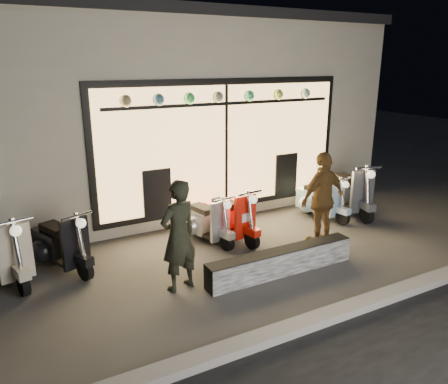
# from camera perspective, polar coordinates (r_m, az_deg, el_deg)

# --- Properties ---
(ground) EXTENTS (40.00, 40.00, 0.00)m
(ground) POSITION_cam_1_polar(r_m,az_deg,el_deg) (7.31, 2.01, -9.15)
(ground) COLOR #383533
(ground) RESTS_ON ground
(kerb) EXTENTS (40.00, 0.25, 0.12)m
(kerb) POSITION_cam_1_polar(r_m,az_deg,el_deg) (5.87, 12.32, -15.93)
(kerb) COLOR slate
(kerb) RESTS_ON ground
(shop_building) EXTENTS (10.20, 6.23, 4.20)m
(shop_building) POSITION_cam_1_polar(r_m,az_deg,el_deg) (11.22, -11.06, 10.85)
(shop_building) COLOR beige
(shop_building) RESTS_ON ground
(graffiti_barrier) EXTENTS (2.54, 0.28, 0.40)m
(graffiti_barrier) POSITION_cam_1_polar(r_m,az_deg,el_deg) (6.92, 7.47, -9.01)
(graffiti_barrier) COLOR black
(graffiti_barrier) RESTS_ON ground
(scooter_silver) EXTENTS (0.57, 1.28, 0.91)m
(scooter_silver) POSITION_cam_1_polar(r_m,az_deg,el_deg) (8.07, -2.64, -3.78)
(scooter_silver) COLOR black
(scooter_silver) RESTS_ON ground
(scooter_red) EXTENTS (0.57, 1.40, 0.99)m
(scooter_red) POSITION_cam_1_polar(r_m,az_deg,el_deg) (8.19, 0.44, -3.21)
(scooter_red) COLOR black
(scooter_red) RESTS_ON ground
(scooter_black) EXTENTS (0.78, 1.37, 0.99)m
(scooter_black) POSITION_cam_1_polar(r_m,az_deg,el_deg) (7.50, -20.82, -6.28)
(scooter_black) COLOR black
(scooter_black) RESTS_ON ground
(scooter_cream) EXTENTS (0.68, 1.49, 1.06)m
(scooter_cream) POSITION_cam_1_polar(r_m,az_deg,el_deg) (7.49, -26.68, -6.83)
(scooter_cream) COLOR black
(scooter_cream) RESTS_ON ground
(scooter_blue) EXTENTS (0.54, 1.30, 0.92)m
(scooter_blue) POSITION_cam_1_polar(r_m,az_deg,el_deg) (9.48, 12.14, -0.98)
(scooter_blue) COLOR black
(scooter_blue) RESTS_ON ground
(scooter_grey) EXTENTS (0.72, 1.57, 1.12)m
(scooter_grey) POSITION_cam_1_polar(r_m,az_deg,el_deg) (9.95, 15.70, 0.08)
(scooter_grey) COLOR black
(scooter_grey) RESTS_ON ground
(man) EXTENTS (0.68, 0.54, 1.64)m
(man) POSITION_cam_1_polar(r_m,az_deg,el_deg) (6.23, -5.95, -5.72)
(man) COLOR black
(man) RESTS_ON ground
(woman) EXTENTS (1.03, 0.52, 1.69)m
(woman) POSITION_cam_1_polar(r_m,az_deg,el_deg) (7.94, 12.76, -0.87)
(woman) COLOR brown
(woman) RESTS_ON ground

